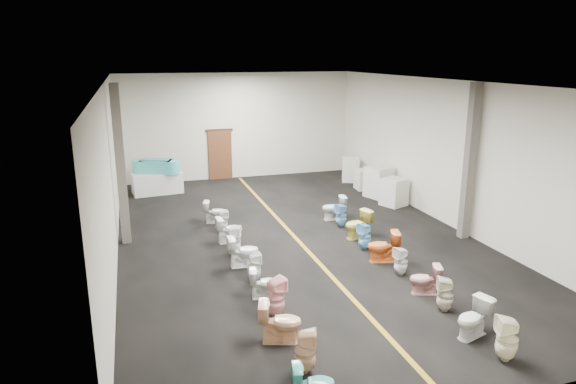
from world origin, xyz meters
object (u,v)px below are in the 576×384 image
at_px(toilet_left_10, 215,212).
at_px(toilet_right_1, 474,318).
at_px(toilet_right_4, 401,261).
at_px(toilet_left_3, 276,297).
at_px(toilet_right_8, 341,216).
at_px(appliance_crate_b, 379,182).
at_px(toilet_right_2, 445,295).
at_px(toilet_left_7, 234,240).
at_px(toilet_right_6, 365,236).
at_px(toilet_left_5, 254,267).
at_px(appliance_crate_c, 365,179).
at_px(toilet_left_1, 305,351).
at_px(toilet_left_2, 280,322).
at_px(toilet_right_3, 425,279).
at_px(toilet_right_9, 334,208).
at_px(appliance_crate_d, 351,170).
at_px(bathtub, 156,166).
at_px(appliance_crate_a, 394,192).
at_px(toilet_left_0, 314,384).
at_px(display_table, 157,183).
at_px(toilet_left_8, 229,230).
at_px(toilet_right_7, 358,225).
at_px(toilet_right_0, 507,339).
at_px(toilet_left_9, 223,221).
at_px(toilet_right_5, 383,247).
at_px(toilet_left_4, 265,283).

relative_size(toilet_left_10, toilet_right_1, 0.94).
xyz_separation_m(toilet_left_10, toilet_right_4, (3.66, -5.37, -0.00)).
relative_size(toilet_left_3, toilet_right_8, 1.12).
relative_size(appliance_crate_b, toilet_right_2, 1.52).
distance_m(toilet_left_7, toilet_right_6, 3.59).
bearing_deg(toilet_left_5, appliance_crate_c, -42.33).
relative_size(toilet_left_1, toilet_left_2, 0.98).
relative_size(toilet_right_3, toilet_right_9, 0.88).
bearing_deg(appliance_crate_d, toilet_left_1, -117.04).
xyz_separation_m(bathtub, appliance_crate_a, (7.97, -4.22, -0.58)).
bearing_deg(toilet_left_0, toilet_left_3, 8.82).
bearing_deg(toilet_left_1, bathtub, 26.04).
distance_m(toilet_left_7, toilet_right_3, 5.12).
height_order(appliance_crate_d, toilet_right_1, appliance_crate_d).
xyz_separation_m(appliance_crate_d, toilet_right_1, (-2.86, -12.18, -0.11)).
bearing_deg(toilet_right_6, toilet_left_7, -121.05).
bearing_deg(display_table, toilet_right_1, -67.93).
bearing_deg(toilet_left_8, toilet_left_1, 177.02).
relative_size(toilet_left_5, toilet_left_8, 0.92).
bearing_deg(toilet_right_9, toilet_right_7, 5.80).
bearing_deg(toilet_right_6, toilet_right_2, -18.32).
bearing_deg(toilet_left_2, bathtub, 25.79).
xyz_separation_m(toilet_left_5, toilet_right_9, (3.59, 3.83, 0.04)).
height_order(appliance_crate_c, toilet_left_3, toilet_left_3).
relative_size(appliance_crate_a, appliance_crate_b, 0.85).
relative_size(toilet_left_0, toilet_right_0, 0.80).
distance_m(toilet_left_9, toilet_left_10, 0.94).
distance_m(appliance_crate_d, toilet_right_4, 9.65).
distance_m(toilet_right_0, toilet_right_4, 3.78).
height_order(toilet_left_10, toilet_right_1, toilet_right_1).
height_order(toilet_left_2, toilet_left_7, toilet_left_2).
distance_m(toilet_left_2, toilet_left_9, 6.45).
distance_m(toilet_right_2, toilet_right_5, 2.80).
height_order(appliance_crate_a, toilet_left_5, appliance_crate_a).
bearing_deg(appliance_crate_a, toilet_left_1, -126.40).
bearing_deg(toilet_left_10, toilet_right_4, -129.66).
bearing_deg(toilet_right_4, toilet_left_8, -142.12).
bearing_deg(toilet_left_1, toilet_right_5, -22.90).
xyz_separation_m(bathtub, toilet_right_2, (5.18, -11.58, -0.69)).
bearing_deg(toilet_left_7, toilet_right_8, -53.45).
height_order(toilet_left_4, toilet_right_5, toilet_right_5).
xyz_separation_m(toilet_right_0, toilet_right_4, (0.03, 3.78, -0.06)).
xyz_separation_m(bathtub, appliance_crate_b, (7.97, -3.04, -0.49)).
distance_m(appliance_crate_d, toilet_left_5, 10.56).
bearing_deg(toilet_left_1, toilet_left_5, 18.00).
height_order(bathtub, toilet_right_8, bathtub).
bearing_deg(display_table, toilet_left_7, -77.38).
distance_m(appliance_crate_b, toilet_left_8, 7.07).
bearing_deg(display_table, toilet_left_1, -82.47).
height_order(bathtub, toilet_left_1, bathtub).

